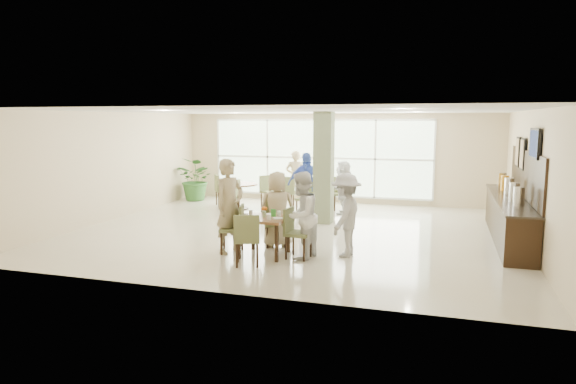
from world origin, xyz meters
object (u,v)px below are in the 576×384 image
(round_table_right, at_px, (313,192))
(teen_far, at_px, (277,209))
(teen_left, at_px, (230,206))
(adult_a, at_px, (306,185))
(buffet_counter, at_px, (510,215))
(adult_standing, at_px, (295,178))
(main_table, at_px, (264,222))
(teen_standing, at_px, (346,215))
(round_table_left, at_px, (238,189))
(teen_right, at_px, (301,216))
(potted_plant, at_px, (197,179))
(adult_b, at_px, (343,187))

(round_table_right, bearing_deg, teen_far, -85.63)
(teen_left, xyz_separation_m, adult_a, (0.44, 4.07, -0.06))
(buffet_counter, height_order, adult_a, buffet_counter)
(round_table_right, distance_m, adult_standing, 1.36)
(main_table, bearing_deg, teen_standing, 15.96)
(main_table, relative_size, round_table_left, 0.78)
(main_table, height_order, teen_right, teen_right)
(round_table_left, distance_m, teen_left, 5.01)
(potted_plant, xyz_separation_m, teen_right, (5.15, -5.81, 0.13))
(buffet_counter, relative_size, potted_plant, 3.38)
(main_table, bearing_deg, adult_b, 83.26)
(teen_right, height_order, teen_standing, teen_right)
(main_table, distance_m, round_table_right, 4.98)
(teen_standing, bearing_deg, round_table_right, -151.54)
(main_table, relative_size, teen_left, 0.48)
(potted_plant, distance_m, teen_right, 7.76)
(potted_plant, distance_m, teen_standing, 7.99)
(teen_standing, height_order, adult_a, adult_a)
(teen_left, distance_m, adult_a, 4.09)
(round_table_right, bearing_deg, teen_standing, -68.35)
(teen_standing, xyz_separation_m, adult_a, (-1.79, 3.68, 0.07))
(teen_far, distance_m, adult_b, 4.18)
(adult_a, distance_m, adult_b, 1.17)
(teen_standing, bearing_deg, teen_left, -73.34)
(teen_far, distance_m, adult_a, 3.38)
(main_table, distance_m, potted_plant, 7.29)
(adult_a, bearing_deg, buffet_counter, -14.49)
(round_table_right, distance_m, teen_right, 5.09)
(main_table, height_order, round_table_right, same)
(teen_standing, bearing_deg, adult_a, -147.28)
(teen_left, bearing_deg, buffet_counter, -38.29)
(round_table_left, height_order, teen_far, teen_far)
(teen_far, height_order, teen_standing, teen_standing)
(round_table_right, relative_size, teen_left, 0.56)
(teen_left, relative_size, adult_b, 1.25)
(buffet_counter, bearing_deg, teen_standing, -143.31)
(adult_standing, bearing_deg, round_table_left, 26.46)
(main_table, bearing_deg, adult_standing, 100.77)
(main_table, height_order, adult_b, adult_b)
(teen_left, height_order, teen_far, teen_left)
(potted_plant, height_order, teen_standing, teen_standing)
(teen_left, bearing_deg, main_table, -68.39)
(teen_standing, distance_m, adult_a, 4.09)
(round_table_left, bearing_deg, teen_left, -69.17)
(teen_right, relative_size, adult_b, 1.11)
(round_table_left, bearing_deg, round_table_right, 6.63)
(buffet_counter, relative_size, teen_left, 2.54)
(teen_left, distance_m, teen_far, 1.04)
(teen_right, distance_m, adult_standing, 6.31)
(buffet_counter, distance_m, teen_standing, 3.93)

